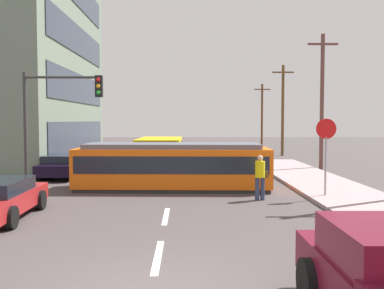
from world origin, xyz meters
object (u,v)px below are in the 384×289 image
at_px(utility_pole_distant, 262,114).
at_px(city_bus, 160,152).
at_px(traffic_light_mast, 57,109).
at_px(parked_sedan_far, 64,165).
at_px(streetcar_tram, 173,166).
at_px(utility_pole_far, 283,108).
at_px(pedestrian_crossing, 260,175).
at_px(stop_sign, 326,141).
at_px(utility_pole_mid, 322,99).

bearing_deg(utility_pole_distant, city_bus, -113.96).
distance_m(traffic_light_mast, utility_pole_distant, 34.84).
xyz_separation_m(parked_sedan_far, utility_pole_distant, (14.96, 26.57, 3.08)).
xyz_separation_m(parked_sedan_far, traffic_light_mast, (1.26, -5.47, 2.79)).
bearing_deg(parked_sedan_far, city_bus, 37.09).
distance_m(streetcar_tram, traffic_light_mast, 5.30).
height_order(parked_sedan_far, utility_pole_far, utility_pole_far).
relative_size(utility_pole_far, utility_pole_distant, 1.07).
relative_size(pedestrian_crossing, stop_sign, 0.58).
bearing_deg(city_bus, streetcar_tram, -82.55).
bearing_deg(parked_sedan_far, utility_pole_distant, 60.62).
height_order(pedestrian_crossing, parked_sedan_far, pedestrian_crossing).
distance_m(pedestrian_crossing, utility_pole_far, 21.36).
height_order(streetcar_tram, utility_pole_distant, utility_pole_distant).
relative_size(streetcar_tram, utility_pole_mid, 1.03).
xyz_separation_m(pedestrian_crossing, traffic_light_mast, (-7.78, 1.16, 2.47)).
distance_m(city_bus, utility_pole_distant, 25.28).
distance_m(pedestrian_crossing, parked_sedan_far, 11.22).
distance_m(parked_sedan_far, utility_pole_mid, 15.34).
height_order(streetcar_tram, utility_pole_mid, utility_pole_mid).
bearing_deg(city_bus, stop_sign, -55.80).
distance_m(city_bus, traffic_light_mast, 9.99).
relative_size(stop_sign, utility_pole_distant, 0.41).
relative_size(stop_sign, utility_pole_far, 0.38).
xyz_separation_m(streetcar_tram, pedestrian_crossing, (3.30, -2.67, -0.07)).
distance_m(stop_sign, utility_pole_far, 20.50).
bearing_deg(parked_sedan_far, stop_sign, -29.01).
xyz_separation_m(city_bus, utility_pole_far, (9.69, 10.22, 2.88)).
height_order(city_bus, stop_sign, stop_sign).
height_order(pedestrian_crossing, utility_pole_far, utility_pole_far).
distance_m(city_bus, utility_pole_far, 14.38).
bearing_deg(pedestrian_crossing, streetcar_tram, 141.03).
relative_size(utility_pole_mid, utility_pole_far, 1.07).
xyz_separation_m(parked_sedan_far, utility_pole_far, (14.44, 13.82, 3.34)).
bearing_deg(utility_pole_far, city_bus, -133.48).
bearing_deg(traffic_light_mast, utility_pole_far, 55.65).
xyz_separation_m(streetcar_tram, utility_pole_mid, (8.75, 7.47, 3.21)).
bearing_deg(utility_pole_mid, utility_pole_far, 90.25).
xyz_separation_m(city_bus, utility_pole_distant, (10.21, 22.97, 2.62)).
bearing_deg(city_bus, utility_pole_mid, -0.49).
xyz_separation_m(streetcar_tram, city_bus, (-0.99, 7.55, 0.06)).
bearing_deg(utility_pole_distant, utility_pole_mid, -91.17).
bearing_deg(stop_sign, city_bus, 124.20).
height_order(streetcar_tram, city_bus, streetcar_tram).
height_order(traffic_light_mast, utility_pole_mid, utility_pole_mid).
height_order(city_bus, utility_pole_far, utility_pole_far).
height_order(streetcar_tram, parked_sedan_far, streetcar_tram).
height_order(streetcar_tram, utility_pole_far, utility_pole_far).
distance_m(city_bus, stop_sign, 12.14).
bearing_deg(streetcar_tram, utility_pole_distant, 73.20).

